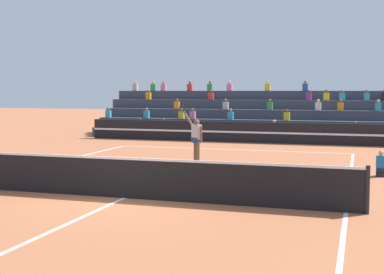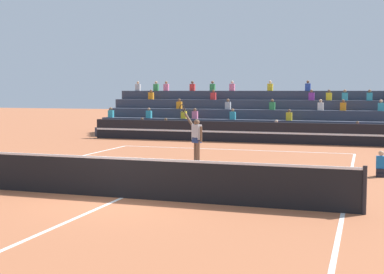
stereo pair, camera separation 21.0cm
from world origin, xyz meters
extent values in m
plane|color=#AD603D|center=(0.00, 0.00, 0.00)|extent=(120.00, 120.00, 0.00)
cube|color=white|center=(0.00, 11.90, 0.00)|extent=(11.00, 0.10, 0.01)
cube|color=white|center=(5.50, 0.00, 0.00)|extent=(0.10, 23.80, 0.01)
cube|color=white|center=(0.00, 6.43, 0.00)|extent=(8.25, 0.10, 0.01)
cube|color=white|center=(0.00, 0.00, 0.00)|extent=(0.10, 12.85, 0.01)
cylinder|color=black|center=(5.95, 0.00, 0.55)|extent=(0.10, 0.10, 1.10)
cube|color=black|center=(0.00, 0.00, 0.50)|extent=(11.90, 0.02, 1.00)
cube|color=white|center=(0.00, 0.00, 1.03)|extent=(11.90, 0.04, 0.06)
cube|color=black|center=(0.00, 15.58, 0.55)|extent=(18.00, 0.24, 1.10)
cube|color=white|center=(0.00, 15.45, 0.55)|extent=(18.00, 0.02, 0.10)
cube|color=#383D4C|center=(0.00, 16.86, 0.28)|extent=(19.27, 0.95, 0.55)
cube|color=purple|center=(5.51, 16.69, 0.77)|extent=(0.32, 0.22, 0.44)
sphere|color=brown|center=(5.51, 16.69, 1.09)|extent=(0.18, 0.18, 0.18)
cube|color=red|center=(1.29, 16.69, 0.77)|extent=(0.32, 0.22, 0.44)
sphere|color=beige|center=(1.29, 16.69, 1.09)|extent=(0.18, 0.18, 0.18)
cube|color=black|center=(-6.66, 16.69, 0.77)|extent=(0.32, 0.22, 0.44)
sphere|color=brown|center=(-6.66, 16.69, 1.09)|extent=(0.18, 0.18, 0.18)
cube|color=yellow|center=(-5.17, 16.69, 0.77)|extent=(0.32, 0.22, 0.44)
sphere|color=brown|center=(-5.17, 16.69, 1.09)|extent=(0.18, 0.18, 0.18)
cube|color=#383D4C|center=(0.00, 17.81, 0.55)|extent=(19.27, 0.95, 1.10)
cube|color=yellow|center=(1.84, 17.64, 1.32)|extent=(0.32, 0.22, 0.44)
sphere|color=brown|center=(1.84, 17.64, 1.64)|extent=(0.18, 0.18, 0.18)
cube|color=teal|center=(-1.39, 17.64, 1.32)|extent=(0.32, 0.22, 0.44)
sphere|color=#9E7051|center=(-1.39, 17.64, 1.64)|extent=(0.18, 0.18, 0.18)
cube|color=yellow|center=(-4.37, 17.64, 1.32)|extent=(0.32, 0.22, 0.44)
sphere|color=brown|center=(-4.37, 17.64, 1.64)|extent=(0.18, 0.18, 0.18)
cube|color=teal|center=(-6.62, 17.64, 1.32)|extent=(0.32, 0.22, 0.44)
sphere|color=#9E7051|center=(-6.62, 17.64, 1.64)|extent=(0.18, 0.18, 0.18)
cube|color=teal|center=(-9.17, 17.64, 1.32)|extent=(0.32, 0.22, 0.44)
sphere|color=brown|center=(-9.17, 17.64, 1.64)|extent=(0.18, 0.18, 0.18)
cube|color=pink|center=(-3.68, 17.64, 1.32)|extent=(0.32, 0.22, 0.44)
sphere|color=brown|center=(-3.68, 17.64, 1.64)|extent=(0.18, 0.18, 0.18)
cube|color=#383D4C|center=(0.00, 18.76, 0.83)|extent=(19.27, 0.95, 1.65)
cube|color=orange|center=(-5.00, 18.59, 1.87)|extent=(0.32, 0.22, 0.44)
sphere|color=brown|center=(-5.00, 18.59, 2.19)|extent=(0.18, 0.18, 0.18)
cube|color=#338C4C|center=(0.73, 18.59, 1.87)|extent=(0.32, 0.22, 0.44)
sphere|color=brown|center=(0.73, 18.59, 2.19)|extent=(0.18, 0.18, 0.18)
cube|color=silver|center=(3.47, 18.59, 1.87)|extent=(0.32, 0.22, 0.44)
sphere|color=tan|center=(3.47, 18.59, 2.19)|extent=(0.18, 0.18, 0.18)
cube|color=teal|center=(6.69, 18.59, 1.87)|extent=(0.32, 0.22, 0.44)
sphere|color=tan|center=(6.69, 18.59, 2.19)|extent=(0.18, 0.18, 0.18)
cube|color=orange|center=(4.69, 18.59, 1.87)|extent=(0.32, 0.22, 0.44)
sphere|color=brown|center=(4.69, 18.59, 2.19)|extent=(0.18, 0.18, 0.18)
cube|color=#B2B2B7|center=(-1.92, 18.59, 1.87)|extent=(0.32, 0.22, 0.44)
sphere|color=brown|center=(-1.92, 18.59, 2.19)|extent=(0.18, 0.18, 0.18)
cube|color=#383D4C|center=(0.00, 19.71, 1.10)|extent=(19.27, 0.95, 2.20)
cube|color=teal|center=(4.74, 19.54, 2.42)|extent=(0.32, 0.22, 0.44)
sphere|color=#9E7051|center=(4.74, 19.54, 2.74)|extent=(0.18, 0.18, 0.18)
cube|color=purple|center=(2.86, 19.54, 2.42)|extent=(0.32, 0.22, 0.44)
sphere|color=brown|center=(2.86, 19.54, 2.74)|extent=(0.18, 0.18, 0.18)
cube|color=orange|center=(-7.26, 19.54, 2.42)|extent=(0.32, 0.22, 0.44)
sphere|color=brown|center=(-7.26, 19.54, 2.74)|extent=(0.18, 0.18, 0.18)
cube|color=red|center=(-3.10, 19.54, 2.42)|extent=(0.32, 0.22, 0.44)
sphere|color=brown|center=(-3.10, 19.54, 2.74)|extent=(0.18, 0.18, 0.18)
cube|color=teal|center=(6.08, 19.54, 2.42)|extent=(0.32, 0.22, 0.44)
sphere|color=brown|center=(6.08, 19.54, 2.74)|extent=(0.18, 0.18, 0.18)
cube|color=yellow|center=(3.85, 19.54, 2.42)|extent=(0.32, 0.22, 0.44)
sphere|color=brown|center=(3.85, 19.54, 2.74)|extent=(0.18, 0.18, 0.18)
cube|color=#383D4C|center=(0.00, 20.66, 1.38)|extent=(19.27, 0.95, 2.75)
cube|color=red|center=(-4.77, 20.49, 2.97)|extent=(0.32, 0.22, 0.44)
sphere|color=brown|center=(-4.77, 20.49, 3.29)|extent=(0.18, 0.18, 0.18)
cube|color=pink|center=(-6.57, 20.49, 2.97)|extent=(0.32, 0.22, 0.44)
sphere|color=#9E7051|center=(-6.57, 20.49, 3.29)|extent=(0.18, 0.18, 0.18)
cube|color=yellow|center=(0.26, 20.49, 2.97)|extent=(0.32, 0.22, 0.44)
sphere|color=beige|center=(0.26, 20.49, 3.29)|extent=(0.18, 0.18, 0.18)
cube|color=#338C4C|center=(-3.42, 20.49, 2.97)|extent=(0.32, 0.22, 0.44)
sphere|color=brown|center=(-3.42, 20.49, 3.29)|extent=(0.18, 0.18, 0.18)
cube|color=#338C4C|center=(-7.29, 20.49, 2.97)|extent=(0.32, 0.22, 0.44)
sphere|color=tan|center=(-7.29, 20.49, 3.29)|extent=(0.18, 0.18, 0.18)
cube|color=pink|center=(-2.14, 20.49, 2.97)|extent=(0.32, 0.22, 0.44)
sphere|color=beige|center=(-2.14, 20.49, 3.29)|extent=(0.18, 0.18, 0.18)
cube|color=#2D4CA5|center=(2.55, 20.49, 2.97)|extent=(0.32, 0.22, 0.44)
sphere|color=brown|center=(2.55, 20.49, 3.29)|extent=(0.18, 0.18, 0.18)
cube|color=#B2B2B7|center=(-8.59, 20.49, 2.97)|extent=(0.32, 0.22, 0.44)
sphere|color=tan|center=(-8.59, 20.49, 3.29)|extent=(0.18, 0.18, 0.18)
cube|color=black|center=(6.43, 5.70, 0.06)|extent=(0.28, 0.36, 0.12)
cube|color=black|center=(6.43, 5.70, 0.18)|extent=(0.28, 0.24, 0.18)
cube|color=#1966B2|center=(6.43, 5.70, 0.47)|extent=(0.30, 0.18, 0.40)
sphere|color=tan|center=(6.43, 5.70, 0.76)|extent=(0.17, 0.17, 0.17)
cylinder|color=brown|center=(0.08, 6.29, 0.45)|extent=(0.14, 0.14, 0.90)
cylinder|color=brown|center=(-0.07, 6.47, 0.45)|extent=(0.14, 0.14, 0.90)
cube|color=navy|center=(0.01, 6.36, 0.94)|extent=(0.38, 0.34, 0.20)
cube|color=#B2B2B7|center=(0.01, 6.36, 1.24)|extent=(0.41, 0.36, 0.56)
sphere|color=brown|center=(0.01, 6.36, 1.60)|extent=(0.22, 0.22, 0.22)
cube|color=white|center=(0.06, 6.25, 0.04)|extent=(0.24, 0.28, 0.09)
cube|color=white|center=(-0.09, 6.44, 0.04)|extent=(0.24, 0.28, 0.09)
cylinder|color=brown|center=(0.21, 6.23, 1.18)|extent=(0.09, 0.09, 0.56)
cylinder|color=brown|center=(-0.36, 6.58, 1.67)|extent=(0.46, 0.33, 0.49)
cylinder|color=black|center=(-0.61, 6.72, 1.96)|extent=(0.17, 0.12, 0.18)
torus|color=black|center=(-0.71, 6.79, 2.09)|extent=(0.39, 0.25, 0.44)
sphere|color=#C6DB33|center=(-1.24, 1.08, 0.03)|extent=(0.07, 0.07, 0.07)
camera|label=1|loc=(5.75, -12.42, 2.77)|focal=50.00mm
camera|label=2|loc=(5.94, -12.36, 2.77)|focal=50.00mm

